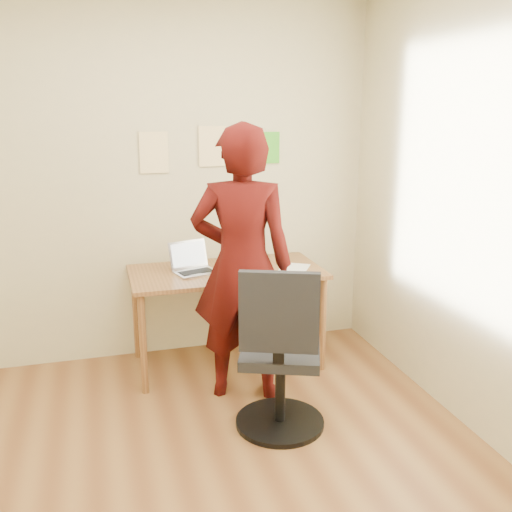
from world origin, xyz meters
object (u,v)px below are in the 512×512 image
object	(u,v)px
laptop	(193,265)
desk	(226,281)
office_chair	(280,362)
phone	(265,275)
person	(242,265)

from	to	relation	value
laptop	desk	bearing A→B (deg)	-23.78
office_chair	phone	bearing A→B (deg)	100.92
person	phone	bearing A→B (deg)	-114.38
desk	office_chair	bearing A→B (deg)	-85.08
laptop	person	bearing A→B (deg)	-81.37
phone	person	xyz separation A→B (m)	(-0.24, -0.26, 0.16)
laptop	phone	size ratio (longest dim) A/B	2.58
desk	office_chair	size ratio (longest dim) A/B	1.33
desk	office_chair	world-z (taller)	office_chair
phone	person	size ratio (longest dim) A/B	0.08
laptop	office_chair	world-z (taller)	office_chair
office_chair	person	world-z (taller)	person
person	laptop	bearing A→B (deg)	-47.25
phone	person	distance (m)	0.39
laptop	person	world-z (taller)	person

